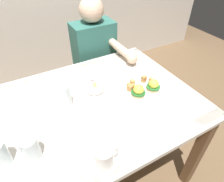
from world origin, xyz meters
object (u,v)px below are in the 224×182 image
object	(u,v)px
eggs_benedict_plate	(144,90)
fruit_bowl	(95,87)
water_glass_near	(0,155)
water_glass_extra	(31,149)
fork	(38,90)
water_glass_far	(65,97)
diner_person	(96,58)
coffee_mug	(104,156)
dining_table	(94,116)

from	to	relation	value
eggs_benedict_plate	fruit_bowl	xyz separation A→B (m)	(-0.25, 0.17, 0.01)
fruit_bowl	water_glass_near	world-z (taller)	water_glass_near
water_glass_extra	water_glass_near	bearing A→B (deg)	164.88
fork	water_glass_far	bearing A→B (deg)	-62.36
water_glass_far	diner_person	xyz separation A→B (m)	(0.44, 0.54, -0.15)
coffee_mug	fork	size ratio (longest dim) A/B	0.71
dining_table	coffee_mug	world-z (taller)	coffee_mug
water_glass_near	eggs_benedict_plate	bearing A→B (deg)	6.04
dining_table	water_glass_far	bearing A→B (deg)	155.24
dining_table	water_glass_extra	world-z (taller)	water_glass_extra
water_glass_near	water_glass_far	bearing A→B (deg)	31.73
eggs_benedict_plate	fork	xyz separation A→B (m)	(-0.56, 0.34, -0.02)
fork	water_glass_extra	xyz separation A→B (m)	(-0.12, -0.46, 0.05)
diner_person	water_glass_extra	bearing A→B (deg)	-130.58
dining_table	diner_person	world-z (taller)	diner_person
water_glass_far	fruit_bowl	bearing A→B (deg)	10.37
fruit_bowl	water_glass_far	distance (m)	0.20
diner_person	water_glass_near	bearing A→B (deg)	-136.26
eggs_benedict_plate	coffee_mug	bearing A→B (deg)	-145.11
fruit_bowl	diner_person	distance (m)	0.57
water_glass_extra	diner_person	distance (m)	1.04
fruit_bowl	fork	size ratio (longest dim) A/B	0.77
water_glass_extra	diner_person	xyz separation A→B (m)	(0.67, 0.78, -0.14)
water_glass_far	eggs_benedict_plate	bearing A→B (deg)	-16.34
fork	water_glass_near	distance (m)	0.49
water_glass_extra	diner_person	world-z (taller)	diner_person
water_glass_near	water_glass_far	size ratio (longest dim) A/B	0.94
water_glass_far	fork	bearing A→B (deg)	117.64
water_glass_far	water_glass_extra	world-z (taller)	water_glass_far
eggs_benedict_plate	fork	size ratio (longest dim) A/B	1.73
eggs_benedict_plate	water_glass_extra	xyz separation A→B (m)	(-0.68, -0.12, 0.03)
eggs_benedict_plate	water_glass_near	bearing A→B (deg)	-173.96
water_glass_extra	fruit_bowl	bearing A→B (deg)	33.35
eggs_benedict_plate	water_glass_near	size ratio (longest dim) A/B	2.20
fork	water_glass_near	bearing A→B (deg)	-119.01
water_glass_far	diner_person	world-z (taller)	diner_person
eggs_benedict_plate	water_glass_extra	size ratio (longest dim) A/B	2.34
eggs_benedict_plate	fork	distance (m)	0.66
fork	fruit_bowl	bearing A→B (deg)	-29.86
water_glass_near	water_glass_extra	distance (m)	0.12
coffee_mug	fruit_bowl	bearing A→B (deg)	69.52
eggs_benedict_plate	coffee_mug	size ratio (longest dim) A/B	2.43
coffee_mug	eggs_benedict_plate	bearing A→B (deg)	34.89
water_glass_near	diner_person	size ratio (longest dim) A/B	0.11
fruit_bowl	coffee_mug	xyz separation A→B (m)	(-0.17, -0.46, 0.02)
water_glass_near	water_glass_far	world-z (taller)	water_glass_far
dining_table	fruit_bowl	distance (m)	0.18
fruit_bowl	coffee_mug	size ratio (longest dim) A/B	1.08
water_glass_near	coffee_mug	bearing A→B (deg)	-29.67
coffee_mug	fork	bearing A→B (deg)	101.87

